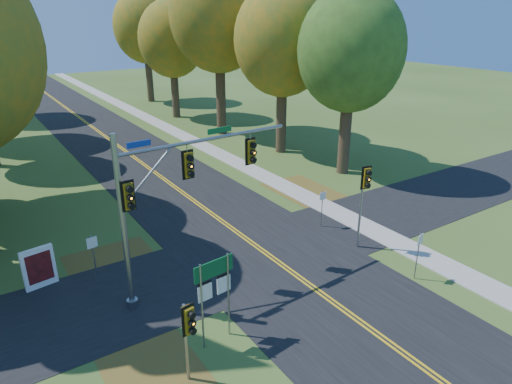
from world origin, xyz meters
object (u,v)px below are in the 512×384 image
info_kiosk (39,268)px  route_sign_cluster (214,284)px  traffic_mast (169,190)px  east_signal_pole (365,187)px

info_kiosk → route_sign_cluster: bearing=-66.7°
route_sign_cluster → info_kiosk: route_sign_cluster is taller
route_sign_cluster → info_kiosk: 8.59m
traffic_mast → route_sign_cluster: bearing=-95.0°
route_sign_cluster → info_kiosk: (-4.58, 7.12, -1.44)m
east_signal_pole → info_kiosk: 14.85m
traffic_mast → route_sign_cluster: 4.32m
east_signal_pole → route_sign_cluster: (-9.20, -2.08, -0.92)m
traffic_mast → east_signal_pole: traffic_mast is taller
east_signal_pole → route_sign_cluster: east_signal_pole is taller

